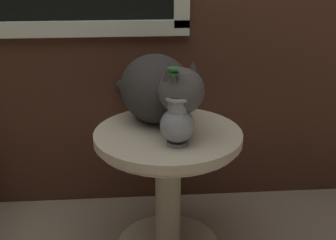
% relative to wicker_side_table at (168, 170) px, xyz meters
% --- Properties ---
extents(wicker_side_table, '(0.59, 0.59, 0.56)m').
position_rel_wicker_side_table_xyz_m(wicker_side_table, '(0.00, 0.00, 0.00)').
color(wicker_side_table, beige).
rests_on(wicker_side_table, ground_plane).
extents(cat, '(0.39, 0.62, 0.30)m').
position_rel_wicker_side_table_xyz_m(cat, '(-0.03, 0.10, 0.31)').
color(cat, '#33302D').
rests_on(cat, wicker_side_table).
extents(pewter_vase_with_ivy, '(0.13, 0.13, 0.30)m').
position_rel_wicker_side_table_xyz_m(pewter_vase_with_ivy, '(0.02, -0.12, 0.26)').
color(pewter_vase_with_ivy, gray).
rests_on(pewter_vase_with_ivy, wicker_side_table).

